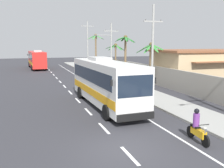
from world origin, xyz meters
TOP-DOWN VIEW (x-y plane):
  - ground_plane at (0.00, 0.00)m, footprint 160.00×160.00m
  - sidewalk_kerb at (6.80, 10.00)m, footprint 3.20×90.00m
  - lane_markings at (2.01, 14.91)m, footprint 3.40×71.52m
  - boundary_wall at (10.60, 14.00)m, footprint 0.24×60.00m
  - coach_bus_foreground at (1.73, 8.46)m, footprint 3.14×11.17m
  - coach_bus_far_lane at (-1.95, 41.48)m, footprint 3.30×11.23m
  - motorcycle_beside_bus at (3.84, -0.28)m, footprint 0.56×1.96m
  - pedestrian_midwalk at (5.98, 20.85)m, footprint 0.36×0.36m
  - utility_pole_mid at (8.52, 13.49)m, footprint 2.18×0.24m
  - utility_pole_far at (8.63, 27.59)m, footprint 3.91×0.24m
  - utility_pole_distant at (8.34, 41.69)m, footprint 2.58×0.24m
  - palm_nearest at (9.88, 16.32)m, footprint 3.72×3.86m
  - palm_second at (10.24, 25.37)m, footprint 3.27×3.33m
  - palm_third at (8.89, 37.39)m, footprint 3.46×3.49m
  - palm_fourth at (10.45, 30.39)m, footprint 3.56×3.85m
  - roadside_building at (15.93, 15.22)m, footprint 11.03×7.46m

SIDE VIEW (x-z plane):
  - ground_plane at x=0.00m, z-range 0.00..0.00m
  - lane_markings at x=2.01m, z-range 0.00..0.01m
  - sidewalk_kerb at x=6.80m, z-range 0.00..0.14m
  - motorcycle_beside_bus at x=3.84m, z-range -0.16..1.51m
  - pedestrian_midwalk at x=5.98m, z-range 0.18..1.82m
  - boundary_wall at x=10.60m, z-range 0.00..2.23m
  - coach_bus_far_lane at x=-1.95m, z-range 0.07..3.69m
  - coach_bus_foreground at x=1.73m, z-range 0.08..3.86m
  - roadside_building at x=15.93m, z-range 0.02..4.17m
  - palm_fourth at x=10.45m, z-range 1.19..6.10m
  - palm_nearest at x=9.88m, z-range 1.15..6.19m
  - palm_second at x=10.24m, z-range 1.26..7.39m
  - utility_pole_far at x=8.63m, z-range 0.33..8.35m
  - utility_pole_mid at x=8.52m, z-range 0.17..9.01m
  - palm_third at x=8.89m, z-range 1.43..8.14m
  - utility_pole_distant at x=8.34m, z-range 0.25..9.72m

